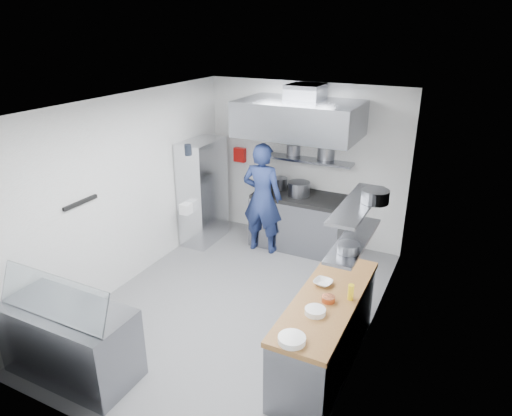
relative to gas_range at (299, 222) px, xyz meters
The scene contains 35 objects.
floor 2.15m from the gas_range, 92.73° to the right, with size 5.00×5.00×0.00m, color slate.
ceiling 3.15m from the gas_range, 92.73° to the right, with size 5.00×5.00×0.00m, color silver.
wall_back 1.04m from the gas_range, 104.04° to the left, with size 3.60×0.02×2.80m, color white.
wall_front 4.70m from the gas_range, 91.25° to the right, with size 3.60×0.02×2.80m, color white.
wall_left 2.99m from the gas_range, 132.14° to the right, with size 5.00×0.02×2.80m, color white.
wall_right 2.86m from the gas_range, 51.01° to the right, with size 5.00×0.02×2.80m, color white.
gas_range is the anchor object (origin of this frame).
cooktop 0.48m from the gas_range, ahead, with size 1.57×0.78×0.06m, color black.
stock_pot_left 0.77m from the gas_range, 161.17° to the left, with size 0.26×0.26×0.20m, color slate.
stock_pot_mid 0.63m from the gas_range, 131.95° to the right, with size 0.38×0.38×0.24m, color slate.
over_range_shelf 1.10m from the gas_range, 90.00° to the left, with size 1.60×0.30×0.04m, color gray.
shelf_pot_a 1.28m from the gas_range, 127.38° to the left, with size 0.25×0.25×0.18m, color slate.
shelf_pot_b 1.30m from the gas_range, 53.31° to the left, with size 0.30×0.30×0.22m, color slate.
extractor_hood 1.86m from the gas_range, 90.00° to the right, with size 1.90×1.15×0.55m, color gray.
hood_duct 2.23m from the gas_range, 90.00° to the left, with size 0.55×0.55×0.24m, color slate.
red_firebox 1.70m from the gas_range, 165.86° to the left, with size 0.22×0.10×0.26m, color #B5110E.
chef 0.84m from the gas_range, 140.88° to the right, with size 0.70×0.46×1.91m, color navy.
wire_rack 1.78m from the gas_range, 162.15° to the right, with size 0.50×0.90×1.85m, color silver.
rack_bin_a 1.97m from the gas_range, 147.21° to the right, with size 0.16×0.20×0.18m, color white.
rack_bin_b 1.97m from the gas_range, 156.61° to the right, with size 0.14×0.18×0.16m, color yellow.
rack_jar 2.30m from the gas_range, 148.20° to the right, with size 0.11×0.11×0.18m, color black.
knife_strip 3.70m from the gas_range, 122.01° to the right, with size 0.04×0.55×0.05m, color black.
prep_counter_base 3.03m from the gas_range, 62.93° to the right, with size 0.62×2.00×0.84m, color gray.
prep_counter_top 3.06m from the gas_range, 62.93° to the right, with size 0.65×2.04×0.06m, color olive.
plate_stack_a 3.85m from the gas_range, 69.87° to the right, with size 0.27×0.27×0.06m, color white.
plate_stack_b 3.38m from the gas_range, 66.04° to the right, with size 0.22×0.22×0.06m, color white.
copper_pan 3.15m from the gas_range, 63.11° to the right, with size 0.15×0.15×0.06m, color #C15F36.
squeeze_bottle 3.13m from the gas_range, 58.55° to the right, with size 0.07×0.07×0.18m, color yellow.
mixing_bowl 2.82m from the gas_range, 63.31° to the right, with size 0.21×0.21×0.05m, color white.
wall_shelf_lower 3.04m from the gas_range, 57.31° to the right, with size 0.30×1.30×0.04m, color gray.
wall_shelf_upper 3.21m from the gas_range, 57.31° to the right, with size 0.30×1.30×0.04m, color gray.
shelf_pot_c 3.36m from the gas_range, 60.23° to the right, with size 0.22×0.22×0.10m, color slate.
shelf_pot_d 3.28m from the gas_range, 53.75° to the right, with size 0.29×0.29×0.14m, color slate.
display_case 4.25m from the gas_range, 105.02° to the right, with size 1.50×0.70×0.85m, color gray.
display_glass 4.40m from the gas_range, 104.61° to the right, with size 1.47×0.02×0.45m, color silver.
Camera 1 is at (2.67, -4.77, 3.69)m, focal length 32.00 mm.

